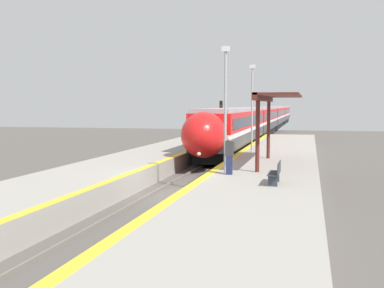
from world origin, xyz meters
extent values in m
plane|color=#56514C|center=(0.00, 0.00, 0.00)|extent=(120.00, 120.00, 0.00)
cube|color=slate|center=(-0.72, 0.00, 0.07)|extent=(0.08, 90.00, 0.15)
cube|color=slate|center=(0.72, 0.00, 0.07)|extent=(0.08, 90.00, 0.15)
cube|color=black|center=(0.00, 19.56, 0.64)|extent=(2.55, 19.67, 0.84)
cube|color=#38383D|center=(0.00, 19.56, 1.51)|extent=(2.90, 21.38, 0.90)
cube|color=white|center=(0.00, 19.56, 2.11)|extent=(2.91, 21.38, 0.31)
cube|color=red|center=(0.00, 19.56, 2.95)|extent=(2.90, 21.38, 1.36)
cube|color=black|center=(0.00, 19.56, 2.88)|extent=(2.93, 19.67, 0.75)
cube|color=#9E9EA3|center=(0.00, 19.56, 3.78)|extent=(2.61, 21.38, 0.30)
cylinder|color=black|center=(-0.72, 11.83, 0.47)|extent=(0.12, 0.95, 0.95)
cylinder|color=black|center=(0.72, 11.83, 0.47)|extent=(0.12, 0.95, 0.95)
cylinder|color=black|center=(-0.72, 14.03, 0.47)|extent=(0.12, 0.95, 0.95)
cylinder|color=black|center=(0.72, 14.03, 0.47)|extent=(0.12, 0.95, 0.95)
cylinder|color=black|center=(-0.72, 25.09, 0.47)|extent=(0.12, 0.95, 0.95)
cylinder|color=black|center=(0.72, 25.09, 0.47)|extent=(0.12, 0.95, 0.95)
cylinder|color=black|center=(-0.72, 27.29, 0.47)|extent=(0.12, 0.95, 0.95)
cylinder|color=black|center=(0.72, 27.29, 0.47)|extent=(0.12, 0.95, 0.95)
ellipsoid|color=red|center=(0.00, 7.64, 2.34)|extent=(2.78, 3.68, 2.83)
ellipsoid|color=black|center=(0.00, 7.18, 2.81)|extent=(2.03, 2.15, 1.44)
sphere|color=#F9F4CC|center=(0.00, 6.26, 1.31)|extent=(0.24, 0.24, 0.24)
cube|color=black|center=(0.00, 41.74, 0.64)|extent=(2.55, 19.67, 0.84)
cube|color=#38383D|center=(0.00, 41.74, 1.51)|extent=(2.90, 21.38, 0.90)
cube|color=white|center=(0.00, 41.74, 2.11)|extent=(2.91, 21.38, 0.31)
cube|color=red|center=(0.00, 41.74, 2.95)|extent=(2.90, 21.38, 1.36)
cube|color=black|center=(0.00, 41.74, 2.88)|extent=(2.93, 19.67, 0.75)
cube|color=#9E9EA3|center=(0.00, 41.74, 3.78)|extent=(2.61, 21.38, 0.30)
cylinder|color=black|center=(-0.72, 34.01, 0.47)|extent=(0.12, 0.95, 0.95)
cylinder|color=black|center=(0.72, 34.01, 0.47)|extent=(0.12, 0.95, 0.95)
cylinder|color=black|center=(-0.72, 36.21, 0.47)|extent=(0.12, 0.95, 0.95)
cylinder|color=black|center=(0.72, 36.21, 0.47)|extent=(0.12, 0.95, 0.95)
cylinder|color=black|center=(-0.72, 47.26, 0.47)|extent=(0.12, 0.95, 0.95)
cylinder|color=black|center=(0.72, 47.26, 0.47)|extent=(0.12, 0.95, 0.95)
cylinder|color=black|center=(-0.72, 49.46, 0.47)|extent=(0.12, 0.95, 0.95)
cylinder|color=black|center=(0.72, 49.46, 0.47)|extent=(0.12, 0.95, 0.95)
cube|color=black|center=(0.00, 63.91, 0.64)|extent=(2.55, 19.67, 0.84)
cube|color=#38383D|center=(0.00, 63.91, 1.51)|extent=(2.90, 21.38, 0.90)
cube|color=white|center=(0.00, 63.91, 2.11)|extent=(2.91, 21.38, 0.31)
cube|color=red|center=(0.00, 63.91, 2.95)|extent=(2.90, 21.38, 1.36)
cube|color=black|center=(0.00, 63.91, 2.88)|extent=(2.93, 19.67, 0.75)
cube|color=#9E9EA3|center=(0.00, 63.91, 3.78)|extent=(2.61, 21.38, 0.30)
cylinder|color=black|center=(-0.72, 56.18, 0.47)|extent=(0.12, 0.95, 0.95)
cylinder|color=black|center=(0.72, 56.18, 0.47)|extent=(0.12, 0.95, 0.95)
cylinder|color=black|center=(-0.72, 58.38, 0.47)|extent=(0.12, 0.95, 0.95)
cylinder|color=black|center=(0.72, 58.38, 0.47)|extent=(0.12, 0.95, 0.95)
cylinder|color=black|center=(-0.72, 69.44, 0.47)|extent=(0.12, 0.95, 0.95)
cylinder|color=black|center=(0.72, 69.44, 0.47)|extent=(0.12, 0.95, 0.95)
cylinder|color=black|center=(-0.72, 71.64, 0.47)|extent=(0.12, 0.95, 0.95)
cylinder|color=black|center=(0.72, 71.64, 0.47)|extent=(0.12, 0.95, 0.95)
cube|color=black|center=(0.00, 86.09, 0.64)|extent=(2.55, 19.67, 0.84)
cube|color=#38383D|center=(0.00, 86.09, 1.51)|extent=(2.90, 21.38, 0.90)
cube|color=white|center=(0.00, 86.09, 2.11)|extent=(2.91, 21.38, 0.31)
cube|color=red|center=(0.00, 86.09, 2.95)|extent=(2.90, 21.38, 1.36)
cube|color=black|center=(0.00, 86.09, 2.88)|extent=(2.93, 19.67, 0.75)
cube|color=#9E9EA3|center=(0.00, 86.09, 3.78)|extent=(2.61, 21.38, 0.30)
cylinder|color=black|center=(-0.72, 78.36, 0.47)|extent=(0.12, 0.95, 0.95)
cylinder|color=black|center=(0.72, 78.36, 0.47)|extent=(0.12, 0.95, 0.95)
cylinder|color=black|center=(-0.72, 80.56, 0.47)|extent=(0.12, 0.95, 0.95)
cylinder|color=black|center=(0.72, 80.56, 0.47)|extent=(0.12, 0.95, 0.95)
cylinder|color=black|center=(-0.72, 91.61, 0.47)|extent=(0.12, 0.95, 0.95)
cylinder|color=black|center=(0.72, 91.61, 0.47)|extent=(0.12, 0.95, 0.95)
cylinder|color=black|center=(-0.72, 93.81, 0.47)|extent=(0.12, 0.95, 0.95)
cylinder|color=black|center=(0.72, 93.81, 0.47)|extent=(0.12, 0.95, 0.95)
cube|color=#9E998E|center=(4.20, 0.00, 0.50)|extent=(5.15, 64.00, 0.99)
cube|color=yellow|center=(1.82, 0.00, 1.00)|extent=(0.40, 64.00, 0.01)
cube|color=#9E998E|center=(-3.92, 0.00, 0.50)|extent=(4.60, 64.00, 0.99)
cube|color=yellow|center=(-1.82, 0.00, 1.00)|extent=(0.40, 64.00, 0.01)
cube|color=#2D333D|center=(4.95, -2.28, 1.20)|extent=(0.36, 0.06, 0.42)
cube|color=#2D333D|center=(4.95, -1.06, 1.20)|extent=(0.36, 0.06, 0.42)
cube|color=#2D333D|center=(4.95, -1.67, 1.43)|extent=(0.44, 1.63, 0.03)
cube|color=#2D333D|center=(5.15, -1.67, 1.66)|extent=(0.04, 1.63, 0.44)
cube|color=navy|center=(2.76, 0.50, 1.42)|extent=(0.28, 0.20, 0.85)
cube|color=#333338|center=(2.76, 0.50, 2.18)|extent=(0.36, 0.22, 0.67)
sphere|color=beige|center=(2.76, 0.50, 2.63)|extent=(0.23, 0.23, 0.23)
cylinder|color=#59595E|center=(-2.00, 24.31, 1.94)|extent=(0.14, 0.14, 3.89)
cube|color=black|center=(-2.00, 24.31, 4.24)|extent=(0.28, 0.20, 0.70)
sphere|color=black|center=(-2.00, 24.20, 4.41)|extent=(0.14, 0.14, 0.14)
sphere|color=red|center=(-2.00, 24.20, 4.07)|extent=(0.14, 0.14, 0.14)
cylinder|color=#9E9EA3|center=(2.49, 0.93, 3.81)|extent=(0.12, 0.12, 5.63)
cube|color=silver|center=(2.49, 0.93, 6.74)|extent=(0.36, 0.20, 0.24)
cylinder|color=#9E9EA3|center=(2.49, 11.35, 3.81)|extent=(0.12, 0.12, 5.63)
cube|color=silver|center=(2.49, 11.35, 6.74)|extent=(0.36, 0.20, 0.24)
cylinder|color=#511E19|center=(3.91, 1.68, 2.72)|extent=(0.20, 0.20, 3.46)
cylinder|color=#511E19|center=(3.91, 7.73, 2.72)|extent=(0.20, 0.20, 3.46)
cube|color=#511E19|center=(3.91, 4.70, 4.56)|extent=(0.24, 9.04, 0.36)
cube|color=#511E19|center=(4.81, 4.70, 4.68)|extent=(2.00, 9.04, 0.10)
camera|label=1|loc=(6.34, -21.10, 4.17)|focal=45.00mm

